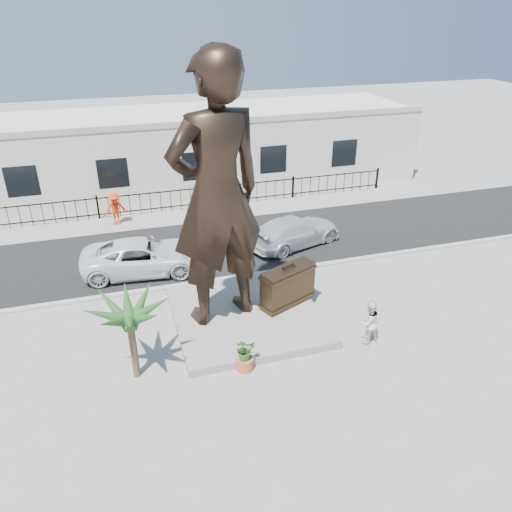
% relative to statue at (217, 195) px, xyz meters
% --- Properties ---
extents(ground, '(100.00, 100.00, 0.00)m').
position_rel_statue_xyz_m(ground, '(1.42, -1.70, -4.86)').
color(ground, '#9E9991').
rests_on(ground, ground).
extents(street, '(40.00, 7.00, 0.01)m').
position_rel_statue_xyz_m(street, '(1.42, 6.30, -4.86)').
color(street, black).
rests_on(street, ground).
extents(curb, '(40.00, 0.25, 0.12)m').
position_rel_statue_xyz_m(curb, '(1.42, 2.80, -4.80)').
color(curb, '#A5A399').
rests_on(curb, ground).
extents(far_sidewalk, '(40.00, 2.50, 0.02)m').
position_rel_statue_xyz_m(far_sidewalk, '(1.42, 10.30, -4.85)').
color(far_sidewalk, '#9E9991').
rests_on(far_sidewalk, ground).
extents(plinth, '(5.20, 5.20, 0.30)m').
position_rel_statue_xyz_m(plinth, '(0.92, -0.20, -4.71)').
color(plinth, gray).
rests_on(plinth, ground).
extents(fence, '(22.00, 0.10, 1.20)m').
position_rel_statue_xyz_m(fence, '(1.42, 11.10, -4.26)').
color(fence, black).
rests_on(fence, ground).
extents(building, '(28.00, 7.00, 4.40)m').
position_rel_statue_xyz_m(building, '(1.42, 15.30, -2.66)').
color(building, silver).
rests_on(building, ground).
extents(statue, '(3.78, 2.97, 9.13)m').
position_rel_statue_xyz_m(statue, '(0.00, 0.00, 0.00)').
color(statue, black).
rests_on(statue, plinth).
extents(suitcase, '(2.25, 1.49, 1.52)m').
position_rel_statue_xyz_m(suitcase, '(2.54, -0.04, -3.80)').
color(suitcase, '#362716').
rests_on(suitcase, plinth).
extents(tourist, '(0.86, 0.72, 1.61)m').
position_rel_statue_xyz_m(tourist, '(4.50, -2.67, -4.06)').
color(tourist, silver).
rests_on(tourist, ground).
extents(car_white, '(5.37, 2.88, 1.43)m').
position_rel_statue_xyz_m(car_white, '(-2.32, 4.55, -4.14)').
color(car_white, white).
rests_on(car_white, street).
extents(car_silver, '(5.10, 3.33, 1.37)m').
position_rel_statue_xyz_m(car_silver, '(4.79, 5.16, -4.17)').
color(car_silver, silver).
rests_on(car_silver, street).
extents(worker, '(1.22, 0.86, 1.72)m').
position_rel_statue_xyz_m(worker, '(-3.20, 10.00, -3.99)').
color(worker, '#FF380D').
rests_on(worker, far_sidewalk).
extents(palm_tree, '(1.80, 1.80, 3.20)m').
position_rel_statue_xyz_m(palm_tree, '(-3.21, -2.16, -4.86)').
color(palm_tree, '#214A1A').
rests_on(palm_tree, ground).
extents(planter, '(0.56, 0.56, 0.40)m').
position_rel_statue_xyz_m(planter, '(0.11, -2.82, -4.66)').
color(planter, '#B55730').
rests_on(planter, ground).
extents(shrub, '(0.71, 0.64, 0.70)m').
position_rel_statue_xyz_m(shrub, '(0.11, -2.82, -4.11)').
color(shrub, '#2E6721').
rests_on(shrub, planter).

